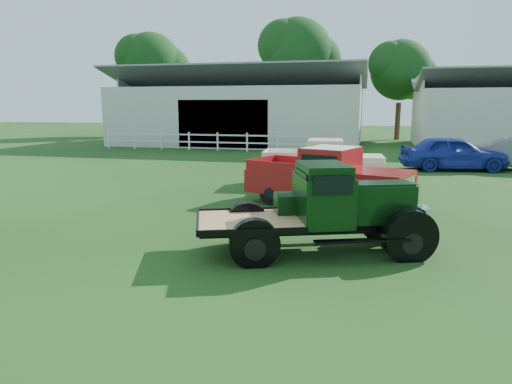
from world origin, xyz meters
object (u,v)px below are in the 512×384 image
(red_pickup, at_px, (327,177))
(misc_car_blue, at_px, (453,153))
(white_pickup, at_px, (322,163))
(vintage_flatbed, at_px, (318,209))

(red_pickup, height_order, misc_car_blue, red_pickup)
(white_pickup, xyz_separation_m, misc_car_blue, (5.44, 5.48, -0.05))
(vintage_flatbed, height_order, red_pickup, vintage_flatbed)
(white_pickup, bearing_deg, red_pickup, -86.69)
(red_pickup, bearing_deg, vintage_flatbed, -67.66)
(red_pickup, distance_m, misc_car_blue, 10.33)
(vintage_flatbed, xyz_separation_m, misc_car_blue, (4.75, 13.43, -0.12))
(red_pickup, distance_m, white_pickup, 3.63)
(vintage_flatbed, relative_size, red_pickup, 0.94)
(vintage_flatbed, height_order, misc_car_blue, vintage_flatbed)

